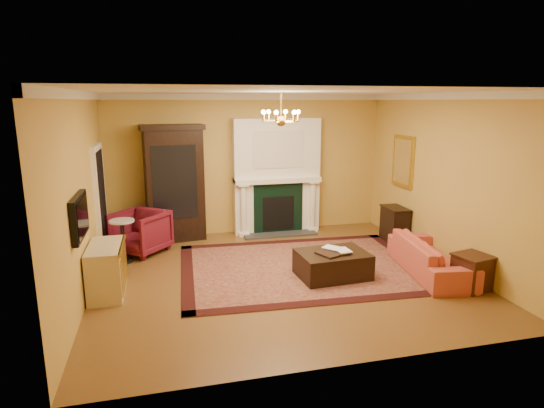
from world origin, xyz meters
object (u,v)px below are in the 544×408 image
object	(u,v)px
console_table	(394,225)
wingback_armchair	(140,230)
leather_ottoman	(332,264)
china_cabinet	(175,186)
end_table	(472,273)
commode	(107,270)
pedestal_table	(123,238)
coral_sofa	(431,251)

from	to	relation	value
console_table	wingback_armchair	bearing A→B (deg)	175.48
leather_ottoman	wingback_armchair	bearing A→B (deg)	142.93
china_cabinet	console_table	distance (m)	4.62
china_cabinet	leather_ottoman	distance (m)	3.79
end_table	console_table	size ratio (longest dim) A/B	0.76
wingback_armchair	console_table	bearing A→B (deg)	35.03
wingback_armchair	commode	size ratio (longest dim) A/B	0.89
china_cabinet	commode	size ratio (longest dim) A/B	2.25
china_cabinet	leather_ottoman	world-z (taller)	china_cabinet
wingback_armchair	end_table	xyz separation A→B (m)	(5.02, -3.04, -0.19)
china_cabinet	leather_ottoman	xyz separation A→B (m)	(2.41, -2.77, -0.92)
pedestal_table	commode	world-z (taller)	pedestal_table
china_cabinet	wingback_armchair	distance (m)	1.22
coral_sofa	console_table	distance (m)	1.78
china_cabinet	coral_sofa	bearing A→B (deg)	-43.77
wingback_armchair	leather_ottoman	world-z (taller)	wingback_armchair
wingback_armchair	coral_sofa	xyz separation A→B (m)	(4.79, -2.28, -0.06)
wingback_armchair	pedestal_table	world-z (taller)	wingback_armchair
wingback_armchair	pedestal_table	size ratio (longest dim) A/B	1.15
commode	end_table	xyz separation A→B (m)	(5.45, -1.20, -0.12)
pedestal_table	console_table	size ratio (longest dim) A/B	1.12
end_table	wingback_armchair	bearing A→B (deg)	148.78
china_cabinet	pedestal_table	world-z (taller)	china_cabinet
console_table	end_table	bearing A→B (deg)	-90.05
commode	coral_sofa	size ratio (longest dim) A/B	0.51
pedestal_table	coral_sofa	xyz separation A→B (m)	(5.07, -1.81, -0.07)
wingback_armchair	commode	xyz separation A→B (m)	(-0.43, -1.84, -0.07)
pedestal_table	coral_sofa	world-z (taller)	pedestal_table
china_cabinet	pedestal_table	distance (m)	1.69
wingback_armchair	leather_ottoman	bearing A→B (deg)	7.44
pedestal_table	coral_sofa	bearing A→B (deg)	-19.64
wingback_armchair	pedestal_table	bearing A→B (deg)	-80.19
china_cabinet	commode	bearing A→B (deg)	-121.34
coral_sofa	end_table	distance (m)	0.81
console_table	leather_ottoman	distance (m)	2.50
coral_sofa	wingback_armchair	bearing A→B (deg)	73.19
commode	console_table	bearing A→B (deg)	13.95
wingback_armchair	console_table	world-z (taller)	wingback_armchair
pedestal_table	coral_sofa	distance (m)	5.38
china_cabinet	wingback_armchair	size ratio (longest dim) A/B	2.53
leather_ottoman	console_table	bearing A→B (deg)	34.39
coral_sofa	leather_ottoman	xyz separation A→B (m)	(-1.67, 0.22, -0.17)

